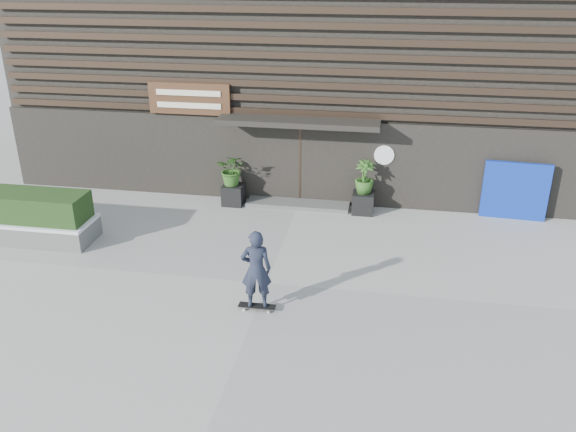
% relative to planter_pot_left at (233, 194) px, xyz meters
% --- Properties ---
extents(ground, '(80.00, 80.00, 0.00)m').
position_rel_planter_pot_left_xyz_m(ground, '(1.90, -4.40, -0.30)').
color(ground, '#9F9C96').
rests_on(ground, ground).
extents(entrance_step, '(3.00, 0.80, 0.12)m').
position_rel_planter_pot_left_xyz_m(entrance_step, '(1.90, 0.20, -0.24)').
color(entrance_step, '#4B4B49').
rests_on(entrance_step, ground).
extents(planter_pot_left, '(0.60, 0.60, 0.60)m').
position_rel_planter_pot_left_xyz_m(planter_pot_left, '(0.00, 0.00, 0.00)').
color(planter_pot_left, black).
rests_on(planter_pot_left, ground).
extents(bamboo_left, '(0.86, 0.75, 0.96)m').
position_rel_planter_pot_left_xyz_m(bamboo_left, '(0.00, 0.00, 0.78)').
color(bamboo_left, '#2D591E').
rests_on(bamboo_left, planter_pot_left).
extents(planter_pot_right, '(0.60, 0.60, 0.60)m').
position_rel_planter_pot_left_xyz_m(planter_pot_right, '(3.80, 0.00, 0.00)').
color(planter_pot_right, black).
rests_on(planter_pot_right, ground).
extents(bamboo_right, '(0.54, 0.54, 0.96)m').
position_rel_planter_pot_left_xyz_m(bamboo_right, '(3.80, 0.00, 0.78)').
color(bamboo_right, '#2D591E').
rests_on(bamboo_right, planter_pot_right).
extents(raised_bed, '(3.50, 1.20, 0.50)m').
position_rel_planter_pot_left_xyz_m(raised_bed, '(-4.66, -3.16, -0.05)').
color(raised_bed, '#52524F').
rests_on(raised_bed, ground).
extents(snow_layer, '(3.50, 1.20, 0.08)m').
position_rel_planter_pot_left_xyz_m(snow_layer, '(-4.66, -3.16, 0.24)').
color(snow_layer, silver).
rests_on(snow_layer, raised_bed).
extents(hedge, '(3.30, 1.00, 0.70)m').
position_rel_planter_pot_left_xyz_m(hedge, '(-4.66, -3.16, 0.63)').
color(hedge, '#1A3212').
rests_on(hedge, snow_layer).
extents(blue_tarp, '(1.75, 0.24, 1.64)m').
position_rel_planter_pot_left_xyz_m(blue_tarp, '(7.92, 0.30, 0.52)').
color(blue_tarp, '#0B2595').
rests_on(blue_tarp, ground).
extents(building, '(18.00, 11.00, 8.00)m').
position_rel_planter_pot_left_xyz_m(building, '(1.90, 5.56, 3.69)').
color(building, black).
rests_on(building, ground).
extents(skateboarder, '(0.78, 0.52, 1.80)m').
position_rel_planter_pot_left_xyz_m(skateboarder, '(1.92, -5.49, 0.64)').
color(skateboarder, black).
rests_on(skateboarder, ground).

